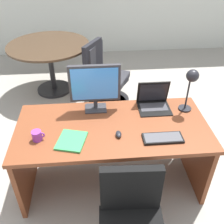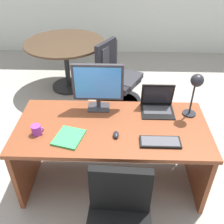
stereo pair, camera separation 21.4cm
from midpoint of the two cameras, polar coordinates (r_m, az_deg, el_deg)
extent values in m
plane|color=gray|center=(3.89, 2.27, 2.23)|extent=(12.00, 12.00, 0.00)
cube|color=brown|center=(2.26, 2.68, -3.54)|extent=(1.67, 0.79, 0.04)
cube|color=brown|center=(2.62, -15.95, -9.25)|extent=(0.04, 0.69, 0.69)
cube|color=brown|center=(2.65, 20.67, -9.82)|extent=(0.04, 0.69, 0.69)
cube|color=brown|center=(2.70, 2.45, -5.05)|extent=(1.47, 0.02, 0.48)
cube|color=#2D2D33|center=(2.46, -0.46, 0.96)|extent=(0.20, 0.16, 0.01)
cube|color=#2D2D33|center=(2.44, -0.45, 2.08)|extent=(0.04, 0.02, 0.09)
cube|color=#2D2D33|center=(2.32, -0.49, 6.46)|extent=(0.46, 0.04, 0.35)
cube|color=#3F8CEA|center=(2.30, -0.51, 6.22)|extent=(0.41, 0.00, 0.31)
cube|color=black|center=(2.47, 12.38, 0.03)|extent=(0.30, 0.25, 0.01)
cube|color=#38383D|center=(2.48, 12.33, 0.40)|extent=(0.26, 0.14, 0.00)
cube|color=black|center=(2.48, 12.39, 3.69)|extent=(0.30, 0.06, 0.24)
cube|color=black|center=(2.48, 12.42, 3.56)|extent=(0.26, 0.04, 0.20)
cube|color=black|center=(2.13, 13.41, -6.56)|extent=(0.32, 0.13, 0.02)
cube|color=#47474C|center=(2.12, 13.45, -6.34)|extent=(0.30, 0.11, 0.00)
ellipsoid|color=black|center=(2.13, 3.77, -5.09)|extent=(0.05, 0.08, 0.04)
cylinder|color=black|center=(2.51, 18.92, -0.39)|extent=(0.12, 0.12, 0.01)
cylinder|color=black|center=(2.43, 19.65, 2.75)|extent=(0.02, 0.02, 0.31)
sphere|color=black|center=(2.31, 20.79, 6.44)|extent=(0.11, 0.11, 0.11)
cube|color=green|center=(2.13, -6.63, -5.66)|extent=(0.27, 0.29, 0.02)
cylinder|color=purple|center=(2.20, -13.64, -3.94)|extent=(0.08, 0.08, 0.08)
torus|color=purple|center=(2.18, -12.65, -3.89)|extent=(0.05, 0.01, 0.05)
cube|color=black|center=(1.90, 5.21, -16.80)|extent=(0.44, 0.08, 0.41)
cylinder|color=black|center=(4.30, -7.99, 5.68)|extent=(0.53, 0.53, 0.04)
cylinder|color=black|center=(4.13, -8.41, 10.09)|extent=(0.08, 0.08, 0.69)
cylinder|color=#3F2D1E|center=(3.99, -8.86, 14.78)|extent=(1.18, 1.18, 0.03)
cylinder|color=black|center=(3.83, 3.11, 1.95)|extent=(0.56, 0.56, 0.04)
cylinder|color=black|center=(3.74, 3.19, 4.09)|extent=(0.05, 0.05, 0.30)
cube|color=black|center=(3.64, 3.29, 6.61)|extent=(0.63, 0.63, 0.08)
cube|color=black|center=(3.62, 0.38, 11.52)|extent=(0.27, 0.41, 0.50)
cylinder|color=black|center=(3.90, 3.75, 2.62)|extent=(0.56, 0.56, 0.04)
cylinder|color=black|center=(3.81, 3.85, 4.79)|extent=(0.05, 0.05, 0.30)
cube|color=#2D2D33|center=(3.72, 3.96, 7.32)|extent=(0.61, 0.61, 0.08)
cube|color=#2D2D33|center=(3.69, 0.95, 11.53)|extent=(0.24, 0.42, 0.43)
camera|label=1|loc=(0.11, -87.22, 1.97)|focal=41.63mm
camera|label=2|loc=(0.11, 92.78, -1.97)|focal=41.63mm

